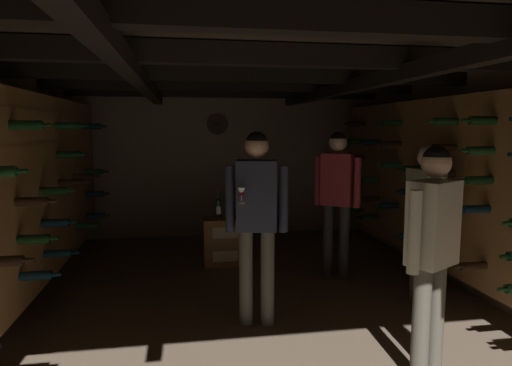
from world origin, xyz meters
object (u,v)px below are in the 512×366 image
Objects in this scene: person_guest_mid_right at (425,210)px; wine_crate_stack at (224,241)px; person_guest_far_right at (337,190)px; person_guest_near_right at (432,241)px; display_bottle at (218,207)px; person_host_center at (257,209)px.

wine_crate_stack is at bearing 139.12° from person_guest_mid_right.
person_guest_far_right is at bearing 121.64° from person_guest_mid_right.
person_guest_near_right is (-0.09, -2.12, -0.05)m from person_guest_far_right.
person_guest_mid_right is at bearing -40.72° from display_bottle.
wine_crate_stack is at bearing 152.32° from person_guest_far_right.
person_guest_near_right is (-0.65, -1.21, 0.04)m from person_guest_mid_right.
person_host_center reaches higher than display_bottle.
person_host_center is at bearing -173.13° from person_guest_mid_right.
person_host_center is (0.12, -1.77, 0.73)m from wine_crate_stack.
person_guest_mid_right is at bearing -40.88° from wine_crate_stack.
person_guest_mid_right is 0.93× the size of person_guest_far_right.
person_host_center is (0.19, -1.82, 0.30)m from display_bottle.
person_host_center reaches higher than person_guest_mid_right.
person_guest_mid_right is at bearing -58.36° from person_guest_far_right.
person_host_center is 1.05× the size of person_guest_near_right.
display_bottle is at bearing 113.42° from person_guest_near_right.
wine_crate_stack is at bearing -35.77° from display_bottle.
person_guest_far_right is (1.32, -0.70, 0.29)m from display_bottle.
person_guest_near_right is at bearing -67.37° from wine_crate_stack.
person_guest_mid_right is (1.81, -1.57, 0.63)m from wine_crate_stack.
person_guest_far_right is at bearing -27.68° from wine_crate_stack.
person_guest_far_right reaches higher than display_bottle.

